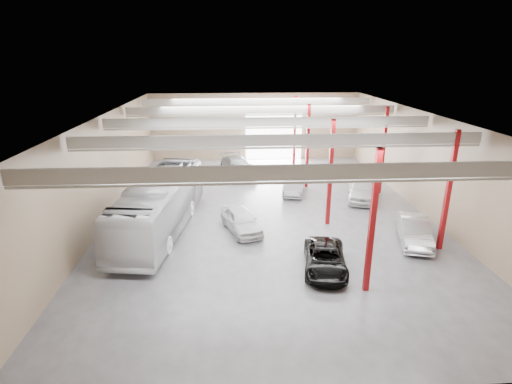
{
  "coord_description": "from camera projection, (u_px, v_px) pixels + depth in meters",
  "views": [
    {
      "loc": [
        -2.51,
        -26.32,
        10.74
      ],
      "look_at": [
        -0.97,
        -1.57,
        2.2
      ],
      "focal_mm": 28.0,
      "sensor_mm": 36.0,
      "label": 1
    }
  ],
  "objects": [
    {
      "name": "depot_shell",
      "position": [
        270.0,
        144.0,
        27.33
      ],
      "size": [
        22.12,
        32.12,
        7.06
      ],
      "color": "#4E4E53",
      "rests_on": "ground"
    },
    {
      "name": "coach_bus",
      "position": [
        161.0,
        204.0,
        25.38
      ],
      "size": [
        4.57,
        12.85,
        3.5
      ],
      "primitive_type": "imported",
      "rotation": [
        0.0,
        0.0,
        -0.13
      ],
      "color": "silver",
      "rests_on": "ground"
    },
    {
      "name": "black_sedan",
      "position": [
        325.0,
        259.0,
        20.87
      ],
      "size": [
        2.85,
        4.9,
        1.28
      ],
      "primitive_type": "imported",
      "rotation": [
        0.0,
        0.0,
        -0.16
      ],
      "color": "black",
      "rests_on": "ground"
    },
    {
      "name": "car_row_a",
      "position": [
        241.0,
        220.0,
        25.49
      ],
      "size": [
        3.01,
        4.67,
        1.48
      ],
      "primitive_type": "imported",
      "rotation": [
        0.0,
        0.0,
        0.32
      ],
      "color": "silver",
      "rests_on": "ground"
    },
    {
      "name": "car_row_b",
      "position": [
        294.0,
        184.0,
        32.64
      ],
      "size": [
        2.43,
        4.66,
        1.46
      ],
      "primitive_type": "imported",
      "rotation": [
        0.0,
        0.0,
        -0.21
      ],
      "color": "#9F9EA3",
      "rests_on": "ground"
    },
    {
      "name": "car_row_c",
      "position": [
        238.0,
        167.0,
        37.25
      ],
      "size": [
        3.72,
        6.18,
        1.68
      ],
      "primitive_type": "imported",
      "rotation": [
        0.0,
        0.0,
        0.25
      ],
      "color": "gray",
      "rests_on": "ground"
    },
    {
      "name": "car_right_near",
      "position": [
        414.0,
        231.0,
        23.88
      ],
      "size": [
        2.8,
        4.91,
        1.53
      ],
      "primitive_type": "imported",
      "rotation": [
        0.0,
        0.0,
        -0.27
      ],
      "color": "#ADAEB2",
      "rests_on": "ground"
    },
    {
      "name": "car_right_far",
      "position": [
        362.0,
        189.0,
        31.13
      ],
      "size": [
        3.32,
        5.4,
        1.72
      ],
      "primitive_type": "imported",
      "rotation": [
        0.0,
        0.0,
        -0.27
      ],
      "color": "silver",
      "rests_on": "ground"
    }
  ]
}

